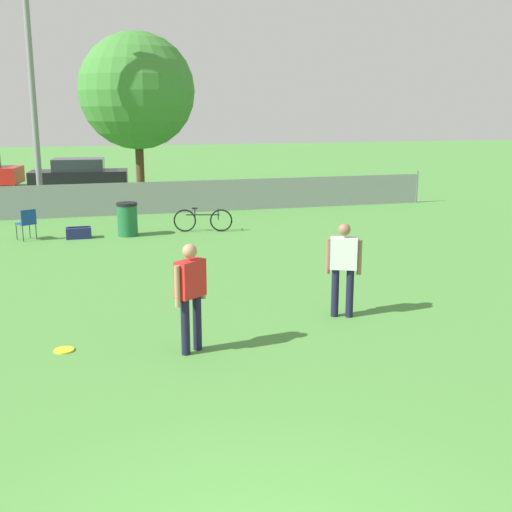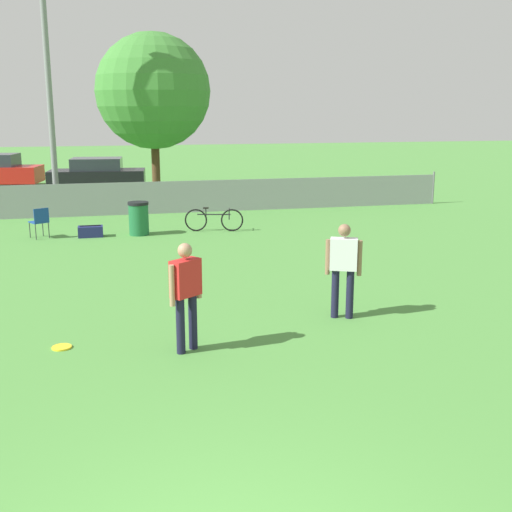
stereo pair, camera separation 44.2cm
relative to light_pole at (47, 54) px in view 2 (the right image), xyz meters
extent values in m
cube|color=gray|center=(2.33, -1.01, -4.71)|extent=(22.78, 0.03, 1.10)
cylinder|color=slate|center=(13.73, -1.01, -4.66)|extent=(0.07, 0.07, 1.21)
cylinder|color=gray|center=(0.00, 0.00, -0.94)|extent=(0.20, 0.20, 8.64)
cylinder|color=#4C331E|center=(3.63, 2.46, -4.00)|extent=(0.32, 0.32, 2.53)
sphere|color=#3D7F33|center=(3.63, 2.46, -1.09)|extent=(4.38, 4.38, 4.38)
cylinder|color=#191933|center=(2.61, -14.05, -4.83)|extent=(0.13, 0.13, 0.86)
cylinder|color=#191933|center=(2.82, -13.90, -4.83)|extent=(0.13, 0.13, 0.86)
cube|color=red|center=(2.72, -13.98, -4.13)|extent=(0.50, 0.45, 0.55)
sphere|color=tan|center=(2.72, -13.98, -3.72)|extent=(0.21, 0.21, 0.21)
cylinder|color=tan|center=(2.50, -14.14, -4.19)|extent=(0.08, 0.08, 0.61)
cylinder|color=tan|center=(2.93, -13.82, -4.19)|extent=(0.08, 0.08, 0.61)
cylinder|color=#191933|center=(5.40, -12.99, -4.83)|extent=(0.13, 0.13, 0.86)
cylinder|color=#191933|center=(5.64, -13.09, -4.83)|extent=(0.13, 0.13, 0.86)
cube|color=silver|center=(5.52, -13.04, -4.13)|extent=(0.51, 0.38, 0.55)
sphere|color=#8C664C|center=(5.52, -13.04, -3.72)|extent=(0.21, 0.21, 0.21)
cylinder|color=#8C664C|center=(5.27, -12.94, -4.19)|extent=(0.08, 0.08, 0.61)
cylinder|color=#8C664C|center=(5.77, -13.14, -4.19)|extent=(0.08, 0.08, 0.61)
cylinder|color=yellow|center=(0.88, -13.43, -5.25)|extent=(0.30, 0.30, 0.03)
torus|color=yellow|center=(0.88, -13.43, -5.25)|extent=(0.30, 0.30, 0.03)
cylinder|color=#333338|center=(-0.13, -4.23, -5.04)|extent=(0.02, 0.02, 0.43)
cylinder|color=#333338|center=(-0.46, -4.42, -5.04)|extent=(0.02, 0.02, 0.43)
cylinder|color=#333338|center=(0.06, -4.56, -5.04)|extent=(0.02, 0.02, 0.43)
cylinder|color=#333338|center=(-0.28, -4.75, -5.04)|extent=(0.02, 0.02, 0.43)
cube|color=navy|center=(-0.20, -4.49, -4.81)|extent=(0.58, 0.58, 0.03)
cube|color=navy|center=(-0.10, -4.67, -4.60)|extent=(0.39, 0.23, 0.39)
torus|color=black|center=(4.19, -4.51, -4.93)|extent=(0.65, 0.20, 0.66)
torus|color=black|center=(5.22, -4.77, -4.93)|extent=(0.65, 0.20, 0.66)
cylinder|color=black|center=(4.71, -4.64, -4.76)|extent=(0.96, 0.27, 0.04)
cylinder|color=black|center=(4.48, -4.58, -4.76)|extent=(0.03, 0.03, 0.34)
cylinder|color=black|center=(5.14, -4.75, -4.76)|extent=(0.03, 0.03, 0.31)
cube|color=black|center=(4.48, -4.58, -4.57)|extent=(0.17, 0.10, 0.04)
cylinder|color=black|center=(5.14, -4.75, -4.61)|extent=(0.13, 0.43, 0.03)
cylinder|color=#1E6638|center=(2.53, -4.68, -4.83)|extent=(0.56, 0.56, 0.87)
cylinder|color=black|center=(2.53, -4.68, -4.35)|extent=(0.59, 0.59, 0.08)
cube|color=navy|center=(1.18, -4.68, -5.11)|extent=(0.68, 0.37, 0.31)
cube|color=black|center=(1.18, -4.68, -4.94)|extent=(0.58, 0.04, 0.02)
cylinder|color=black|center=(-1.92, 9.12, -4.94)|extent=(0.66, 0.29, 0.63)
cylinder|color=black|center=(-2.19, 7.62, -4.94)|extent=(0.66, 0.29, 0.63)
cylinder|color=black|center=(2.69, 6.85, -4.95)|extent=(0.64, 0.24, 0.63)
cylinder|color=black|center=(2.54, 5.35, -4.95)|extent=(0.64, 0.24, 0.63)
cylinder|color=black|center=(0.14, 7.11, -4.95)|extent=(0.64, 0.24, 0.63)
cylinder|color=black|center=(-0.01, 5.61, -4.95)|extent=(0.64, 0.24, 0.63)
cube|color=black|center=(1.34, 6.23, -4.72)|extent=(4.28, 2.14, 0.69)
cube|color=#2D333D|center=(1.34, 6.23, -4.12)|extent=(2.29, 1.73, 0.52)
camera|label=1|loc=(1.21, -22.88, -1.72)|focal=45.00mm
camera|label=2|loc=(1.64, -22.99, -1.72)|focal=45.00mm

